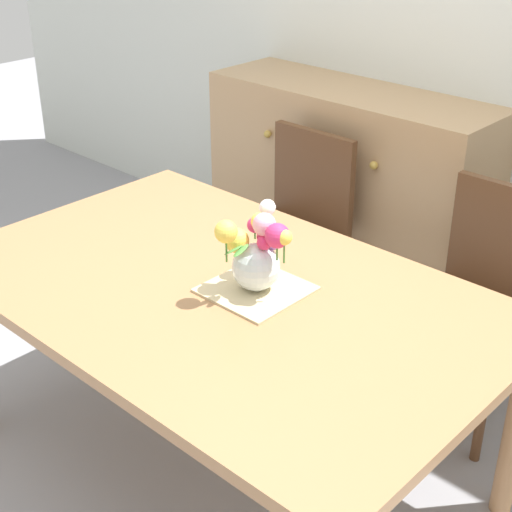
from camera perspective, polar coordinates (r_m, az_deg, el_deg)
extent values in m
plane|color=#939399|center=(2.82, -2.26, -15.34)|extent=(12.00, 12.00, 0.00)
cube|color=silver|center=(3.42, 17.56, 17.63)|extent=(7.00, 0.10, 2.80)
cube|color=#9E7047|center=(2.39, -2.57, -2.72)|extent=(1.78, 1.11, 0.04)
cylinder|color=#9E7047|center=(3.38, -6.39, -0.39)|extent=(0.07, 0.07, 0.69)
cube|color=brown|center=(3.31, 2.07, 1.34)|extent=(0.42, 0.42, 0.04)
cylinder|color=brown|center=(3.20, 2.30, -4.50)|extent=(0.04, 0.04, 0.44)
cylinder|color=brown|center=(3.41, -2.27, -2.32)|extent=(0.04, 0.04, 0.44)
cylinder|color=brown|center=(3.45, 6.23, -2.16)|extent=(0.04, 0.04, 0.44)
cylinder|color=brown|center=(3.64, 1.74, -0.26)|extent=(0.04, 0.04, 0.44)
cube|color=brown|center=(3.35, 4.30, 5.89)|extent=(0.42, 0.04, 0.42)
cube|color=brown|center=(2.88, 15.72, -4.11)|extent=(0.42, 0.42, 0.04)
cylinder|color=brown|center=(2.81, 16.55, -10.96)|extent=(0.04, 0.04, 0.44)
cylinder|color=brown|center=(2.94, 10.35, -8.23)|extent=(0.04, 0.04, 0.44)
cylinder|color=brown|center=(3.21, 13.94, -5.36)|extent=(0.04, 0.04, 0.44)
cube|color=brown|center=(2.93, 18.09, 1.20)|extent=(0.42, 0.04, 0.42)
cube|color=tan|center=(3.69, 6.76, 4.73)|extent=(1.40, 0.44, 1.00)
sphere|color=#B7933D|center=(3.60, 0.86, 9.08)|extent=(0.04, 0.04, 0.04)
sphere|color=#B7933D|center=(3.25, 8.77, 6.70)|extent=(0.04, 0.04, 0.04)
sphere|color=#B7933D|center=(3.74, 0.82, 3.26)|extent=(0.04, 0.04, 0.04)
sphere|color=#B7933D|center=(3.41, 8.30, 0.41)|extent=(0.04, 0.04, 0.04)
cube|color=#CCB789|center=(2.36, 0.00, -2.50)|extent=(0.29, 0.29, 0.01)
sphere|color=silver|center=(2.32, 0.00, -0.82)|extent=(0.15, 0.15, 0.15)
sphere|color=#D12D66|center=(2.30, 0.60, 1.44)|extent=(0.05, 0.05, 0.05)
cylinder|color=#478438|center=(2.31, 0.60, 1.02)|extent=(0.01, 0.01, 0.04)
sphere|color=#EFD14C|center=(2.20, -2.25, 1.83)|extent=(0.07, 0.07, 0.07)
cylinder|color=#478438|center=(2.22, -2.23, 0.69)|extent=(0.01, 0.01, 0.10)
sphere|color=#D12D66|center=(2.21, 1.60, 1.53)|extent=(0.07, 0.07, 0.07)
cylinder|color=#478438|center=(2.23, 1.58, 0.60)|extent=(0.01, 0.01, 0.08)
sphere|color=#EFD14C|center=(2.20, 2.13, 1.40)|extent=(0.05, 0.05, 0.05)
cylinder|color=#478438|center=(2.21, 2.12, 0.43)|extent=(0.01, 0.01, 0.08)
sphere|color=#B266C6|center=(2.31, 1.33, 1.28)|extent=(0.07, 0.07, 0.07)
cylinder|color=#478438|center=(2.31, 1.33, 0.94)|extent=(0.01, 0.01, 0.03)
sphere|color=#EFD14C|center=(2.29, 0.26, 2.60)|extent=(0.05, 0.05, 0.05)
cylinder|color=#478438|center=(2.31, 0.26, 1.66)|extent=(0.01, 0.01, 0.08)
sphere|color=#EA9EBC|center=(2.26, 0.63, 2.36)|extent=(0.07, 0.07, 0.07)
cylinder|color=#478438|center=(2.28, 0.62, 1.34)|extent=(0.01, 0.01, 0.09)
sphere|color=#D12D66|center=(2.26, 0.63, 1.00)|extent=(0.05, 0.05, 0.05)
cylinder|color=#478438|center=(2.27, 0.63, 0.56)|extent=(0.01, 0.01, 0.04)
sphere|color=#EFD14C|center=(2.28, -1.44, 1.16)|extent=(0.08, 0.08, 0.08)
cylinder|color=#478438|center=(2.29, -1.44, 0.75)|extent=(0.01, 0.01, 0.04)
sphere|color=#D12D66|center=(2.35, -0.08, 2.32)|extent=(0.05, 0.05, 0.05)
cylinder|color=#478438|center=(2.36, -0.08, 1.81)|extent=(0.01, 0.01, 0.05)
sphere|color=white|center=(2.35, 0.86, 3.64)|extent=(0.05, 0.05, 0.05)
cylinder|color=#478438|center=(2.37, 0.85, 2.53)|extent=(0.01, 0.01, 0.10)
ellipsoid|color=#478438|center=(2.32, 0.88, 1.70)|extent=(0.03, 0.07, 0.02)
ellipsoid|color=#478438|center=(2.23, -1.69, 0.45)|extent=(0.03, 0.07, 0.02)
ellipsoid|color=#478438|center=(2.22, -1.13, 0.41)|extent=(0.03, 0.07, 0.02)
ellipsoid|color=#478438|center=(2.30, -1.33, 1.51)|extent=(0.07, 0.04, 0.02)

